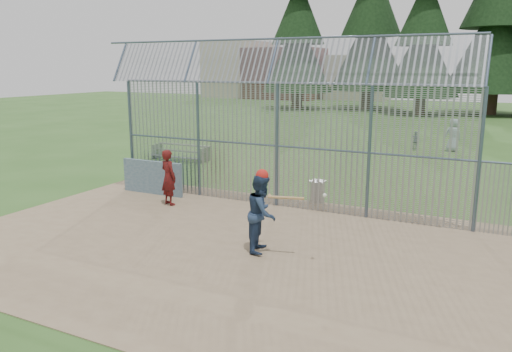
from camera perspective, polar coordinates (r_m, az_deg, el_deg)
The scene contains 12 objects.
ground at distance 13.57m, azimuth -3.81°, elevation -7.00°, with size 120.00×120.00×0.00m, color #2D511E.
dirt_infield at distance 13.16m, azimuth -4.91°, elevation -7.60°, with size 14.00×10.00×0.02m, color #756047.
dugout_wall at distance 18.23m, azimuth -11.75°, elevation -0.15°, with size 2.50×0.12×1.20m, color #38566B.
batter at distance 12.27m, azimuth 0.69°, elevation -4.26°, with size 0.94×0.73×1.93m, color navy.
onlooker at distance 16.63m, azimuth -9.96°, elevation -0.15°, with size 0.67×0.44×1.84m, color maroon.
bg_kid_standing at distance 28.91m, azimuth 21.58°, elevation 4.38°, with size 0.88×0.57×1.79m, color gray.
bg_kid_seated at distance 28.72m, azimuth 17.78°, elevation 3.84°, with size 0.60×0.25×1.03m, color slate.
batting_gear at distance 11.97m, azimuth 1.15°, elevation -0.29°, with size 1.87×0.45×0.64m.
trash_can at distance 16.96m, azimuth 7.04°, elevation -1.75°, with size 0.56×0.56×0.82m.
bleacher at distance 24.78m, azimuth -8.64°, elevation 2.77°, with size 3.00×0.95×0.72m.
backstop_fence at distance 15.35m, azimuth 8.49°, elevation 4.25°, with size 20.09×0.81×5.30m.
distant_buildings at distance 73.76m, azimuth 2.88°, elevation 11.71°, with size 26.50×10.50×8.00m.
Camera 1 is at (6.51, -11.02, 4.51)m, focal length 35.00 mm.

